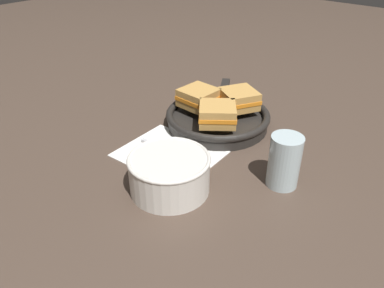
{
  "coord_description": "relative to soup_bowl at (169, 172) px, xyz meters",
  "views": [
    {
      "loc": [
        0.49,
        -0.52,
        0.47
      ],
      "look_at": [
        0.03,
        0.02,
        0.04
      ],
      "focal_mm": 35.0,
      "sensor_mm": 36.0,
      "label": 1
    }
  ],
  "objects": [
    {
      "name": "skillet",
      "position": [
        -0.09,
        0.28,
        -0.02
      ],
      "size": [
        0.27,
        0.35,
        0.04
      ],
      "color": "black",
      "rests_on": "ground_plane"
    },
    {
      "name": "spoon",
      "position": [
        -0.07,
        0.1,
        -0.04
      ],
      "size": [
        0.16,
        0.03,
        0.01
      ],
      "rotation": [
        0.0,
        0.0,
        0.1
      ],
      "color": "silver",
      "rests_on": "napkin"
    },
    {
      "name": "napkin",
      "position": [
        -0.09,
        0.09,
        -0.04
      ],
      "size": [
        0.23,
        0.2,
        0.0
      ],
      "color": "white",
      "rests_on": "ground_plane"
    },
    {
      "name": "sandwich_near_right",
      "position": [
        -0.06,
        0.23,
        0.02
      ],
      "size": [
        0.12,
        0.12,
        0.05
      ],
      "rotation": [
        0.0,
        0.0,
        6.96
      ],
      "color": "#C18E47",
      "rests_on": "skillet"
    },
    {
      "name": "sandwich_near_left",
      "position": [
        -0.15,
        0.27,
        0.02
      ],
      "size": [
        0.09,
        0.09,
        0.05
      ],
      "rotation": [
        0.0,
        0.0,
        4.67
      ],
      "color": "#C18E47",
      "rests_on": "skillet"
    },
    {
      "name": "soup_bowl",
      "position": [
        0.0,
        0.0,
        0.0
      ],
      "size": [
        0.16,
        0.16,
        0.08
      ],
      "color": "silver",
      "rests_on": "ground_plane"
    },
    {
      "name": "ground_plane",
      "position": [
        -0.07,
        0.09,
        -0.04
      ],
      "size": [
        4.0,
        4.0,
        0.0
      ],
      "primitive_type": "plane",
      "color": "#47382D"
    },
    {
      "name": "sandwich_far_left",
      "position": [
        -0.07,
        0.33,
        0.02
      ],
      "size": [
        0.12,
        0.12,
        0.05
      ],
      "rotation": [
        0.0,
        0.0,
        8.92
      ],
      "color": "#C18E47",
      "rests_on": "skillet"
    },
    {
      "name": "drinking_glass",
      "position": [
        0.16,
        0.16,
        0.01
      ],
      "size": [
        0.06,
        0.06,
        0.11
      ],
      "color": "silver",
      "rests_on": "ground_plane"
    }
  ]
}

